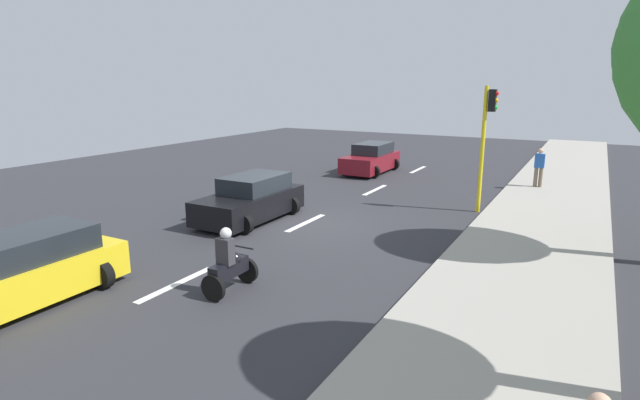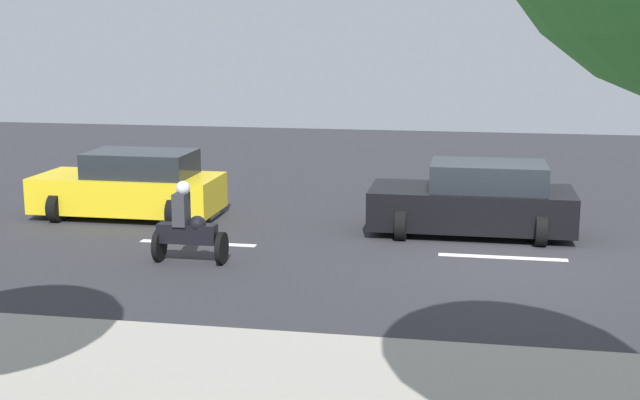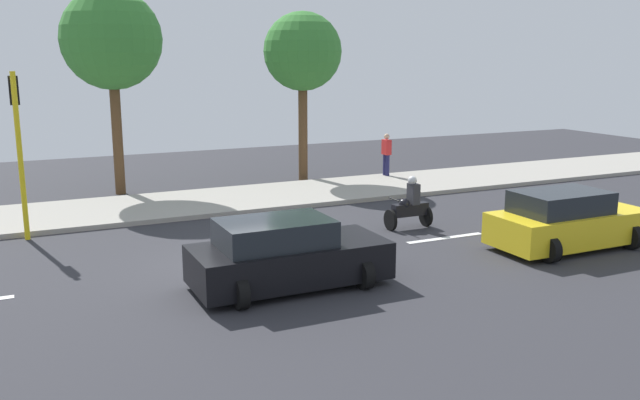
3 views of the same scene
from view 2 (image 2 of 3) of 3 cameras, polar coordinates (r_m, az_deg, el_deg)
name	(u,v)px [view 2 (image 2 of 3)]	position (r m, az deg, el deg)	size (l,w,h in m)	color
ground_plane	(502,260)	(16.44, 12.13, -3.97)	(40.00, 60.00, 0.10)	#2D2D33
lane_stripe_north	(198,243)	(17.27, -8.19, -2.88)	(0.20, 2.40, 0.01)	white
lane_stripe_mid	(502,257)	(16.42, 12.14, -3.78)	(0.20, 2.40, 0.01)	white
car_yellow_cab	(131,186)	(19.84, -12.54, 0.90)	(2.22, 4.17, 1.52)	yellow
car_black	(475,201)	(18.05, 10.35, -0.04)	(2.25, 4.20, 1.52)	black
motorcycle	(188,229)	(15.77, -8.85, -1.91)	(0.60, 1.30, 1.53)	black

